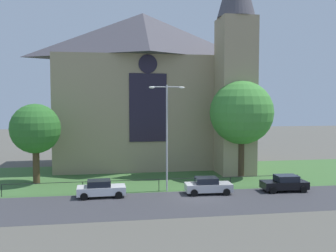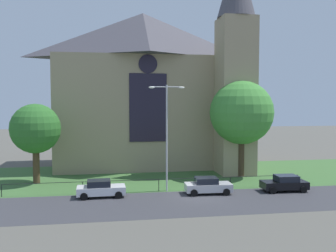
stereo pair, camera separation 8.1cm
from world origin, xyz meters
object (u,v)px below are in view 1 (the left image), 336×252
parked_car_silver (208,186)px  parked_car_white (101,189)px  church_building (149,87)px  tree_left_near (35,129)px  tree_right_near (242,113)px  parked_car_black (285,183)px  streetlamp_near (167,126)px

parked_car_silver → parked_car_white: bearing=-179.2°
church_building → parked_car_silver: (3.49, -16.53, -9.53)m
parked_car_white → church_building: bearing=67.7°
church_building → tree_left_near: church_building is taller
tree_right_near → parked_car_black: bearing=-78.0°
tree_left_near → parked_car_white: size_ratio=1.93×
tree_right_near → tree_left_near: bearing=-179.6°
parked_car_white → tree_left_near: bearing=132.9°
church_building → tree_right_near: size_ratio=2.42×
tree_right_near → parked_car_silver: size_ratio=2.51×
streetlamp_near → parked_car_black: size_ratio=2.34×
streetlamp_near → parked_car_black: bearing=-9.7°
streetlamp_near → parked_car_silver: 6.68m
tree_right_near → parked_car_silver: bearing=-128.7°
parked_car_silver → tree_right_near: bearing=54.1°
tree_left_near → streetlamp_near: bearing=-23.1°
parked_car_white → parked_car_black: same height
parked_car_white → parked_car_black: (17.02, -0.52, 0.00)m
tree_left_near → parked_car_black: size_ratio=1.92×
tree_left_near → parked_car_silver: 18.39m
tree_right_near → parked_car_silver: tree_right_near is taller
streetlamp_near → parked_car_black: (10.91, -1.86, -5.43)m
church_building → streetlamp_near: bearing=-90.1°
streetlamp_near → parked_car_black: streetlamp_near is taller
streetlamp_near → parked_car_white: (-6.11, -1.34, -5.43)m
tree_right_near → parked_car_black: (1.59, -7.44, -6.42)m
tree_left_near → streetlamp_near: (12.74, -5.42, 0.57)m
parked_car_silver → church_building: bearing=104.7°
streetlamp_near → parked_car_black: 12.33m
church_building → streetlamp_near: (-0.03, -14.86, -4.10)m
parked_car_white → parked_car_silver: 9.63m
parked_car_silver → parked_car_black: 7.39m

